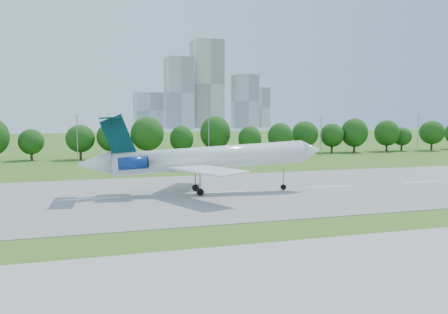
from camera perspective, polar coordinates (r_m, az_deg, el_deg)
The scene contains 7 objects.
ground at distance 57.36m, azimuth 6.99°, elevation -7.81°, with size 600.00×600.00×0.00m, color #3B6C1C.
runway at distance 80.29m, azimuth -0.60°, elevation -4.09°, with size 400.00×45.00×0.08m, color gray.
taxiway at distance 42.31m, azimuth 17.63°, elevation -12.58°, with size 400.00×23.00×0.08m, color #ADADA8.
tree_line at distance 144.76m, azimuth -8.59°, elevation 2.32°, with size 288.40×8.40×10.40m.
light_poles at distance 134.49m, azimuth -8.94°, elevation 2.18°, with size 175.90×0.25×12.19m.
skyline at distance 458.69m, azimuth -2.39°, elevation 7.14°, with size 127.00×52.00×80.00m.
airliner at distance 78.85m, azimuth -2.95°, elevation -0.08°, with size 39.17×28.36×12.62m.
Camera 1 is at (-23.80, -50.65, 12.59)m, focal length 40.00 mm.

